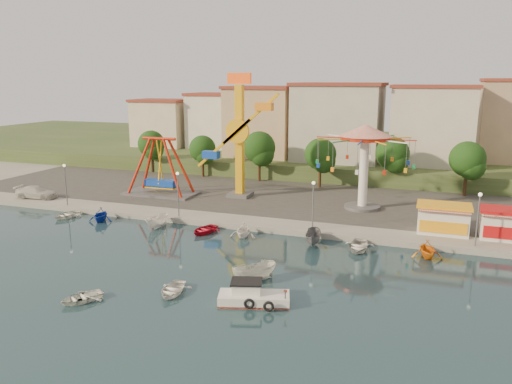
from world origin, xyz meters
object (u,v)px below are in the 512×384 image
at_px(rowboat_a, 172,290).
at_px(skiff, 254,273).
at_px(wave_swinger, 365,148).
at_px(van, 37,192).
at_px(cabin_motorboat, 252,297).
at_px(kamikaze_tower, 242,140).
at_px(pirate_ship_ride, 160,168).

xyz_separation_m(rowboat_a, skiff, (5.23, 4.31, 0.45)).
xyz_separation_m(wave_swinger, rowboat_a, (-10.47, -29.14, -7.85)).
height_order(wave_swinger, van, wave_swinger).
xyz_separation_m(cabin_motorboat, van, (-38.13, 19.52, 0.92)).
distance_m(cabin_motorboat, van, 42.85).
bearing_deg(cabin_motorboat, kamikaze_tower, 95.79).
bearing_deg(cabin_motorboat, rowboat_a, 167.52).
relative_size(kamikaze_tower, wave_swinger, 1.42).
bearing_deg(kamikaze_tower, rowboat_a, -79.05).
height_order(rowboat_a, van, van).
distance_m(cabin_motorboat, rowboat_a, 6.46).
relative_size(wave_swinger, rowboat_a, 3.43).
distance_m(cabin_motorboat, skiff, 4.03).
bearing_deg(kamikaze_tower, skiff, -66.72).
bearing_deg(kamikaze_tower, pirate_ship_ride, -168.71).
height_order(cabin_motorboat, skiff, cabin_motorboat).
height_order(cabin_motorboat, van, van).
xyz_separation_m(pirate_ship_ride, skiff, (22.25, -23.34, -3.59)).
relative_size(kamikaze_tower, van, 2.94).
distance_m(kamikaze_tower, van, 28.61).
relative_size(pirate_ship_ride, skiff, 2.40).
xyz_separation_m(pirate_ship_ride, wave_swinger, (27.49, 1.49, 3.80)).
distance_m(pirate_ship_ride, cabin_motorboat, 36.11).
distance_m(wave_swinger, rowboat_a, 31.94).
bearing_deg(pirate_ship_ride, kamikaze_tower, 11.29).
distance_m(wave_swinger, cabin_motorboat, 29.94).
xyz_separation_m(pirate_ship_ride, rowboat_a, (17.02, -27.65, -4.04)).
xyz_separation_m(kamikaze_tower, rowboat_a, (5.78, -29.89, -8.08)).
relative_size(kamikaze_tower, skiff, 3.97).
bearing_deg(skiff, cabin_motorboat, -33.94).
relative_size(pirate_ship_ride, rowboat_a, 2.96).
bearing_deg(rowboat_a, cabin_motorboat, -2.67).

